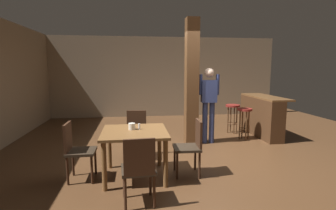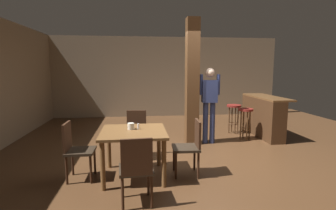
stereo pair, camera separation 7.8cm
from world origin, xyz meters
The scene contains 14 objects.
ground_plane centered at (0.00, 0.00, 0.00)m, with size 10.80×10.80×0.00m, color #4C301C.
wall_back centered at (0.00, 4.50, 1.40)m, with size 8.00×0.10×2.80m, color gray.
pillar centered at (0.16, 0.90, 1.40)m, with size 0.28×0.28×2.80m, color brown.
dining_table centered at (-1.13, -0.81, 0.63)m, with size 1.01×1.01×0.75m.
chair_north centered at (-1.10, 0.12, 0.51)m, with size 0.46×0.46×0.89m.
chair_west centered at (-2.02, -0.82, 0.51)m, with size 0.43×0.43×0.89m.
chair_east centered at (-0.23, -0.85, 0.51)m, with size 0.44×0.44×0.89m.
chair_south centered at (-1.10, -1.73, 0.51)m, with size 0.45×0.45×0.89m.
napkin_cup centered at (-1.18, -0.72, 0.80)m, with size 0.11×0.11×0.10m, color silver.
salt_shaker centered at (-1.06, -0.73, 0.80)m, with size 0.03×0.03×0.09m, color silver.
standing_person centered at (0.56, 0.88, 1.00)m, with size 0.47×0.23×1.72m.
bar_counter centered at (2.10, 1.39, 0.51)m, with size 0.56×1.69×1.01m.
bar_stool_near centered at (1.51, 1.07, 0.57)m, with size 0.35×0.35×0.76m.
bar_stool_mid centered at (1.47, 1.72, 0.58)m, with size 0.37×0.37×0.76m.
Camera 1 is at (-1.15, -4.83, 1.72)m, focal length 28.00 mm.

